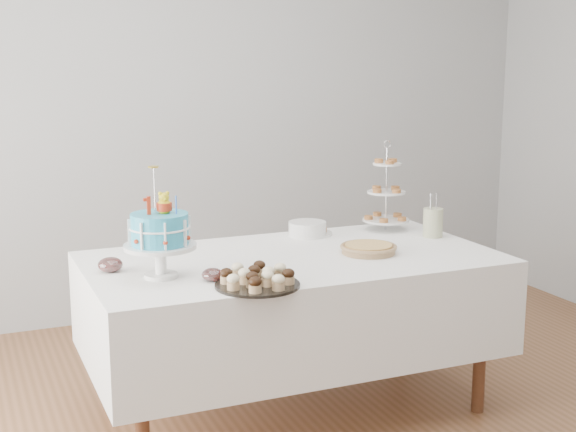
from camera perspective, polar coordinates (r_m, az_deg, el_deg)
name	(u,v)px	position (r m, az deg, el deg)	size (l,w,h in m)	color
walls	(321,139)	(3.40, 2.36, 5.47)	(5.04, 4.04, 2.70)	#A8ABAE
table	(293,303)	(3.83, 0.33, -6.20)	(1.92, 1.02, 0.77)	white
birthday_cake	(160,248)	(3.43, -9.07, -2.26)	(0.31, 0.31, 0.47)	white
cupcake_tray	(257,277)	(3.28, -2.19, -4.37)	(0.35, 0.35, 0.08)	black
pie	(369,248)	(3.85, 5.75, -2.29)	(0.27, 0.27, 0.04)	tan
tiered_stand	(386,193)	(4.35, 7.01, 1.67)	(0.25, 0.25, 0.49)	silver
plate_stack	(307,229)	(4.19, 1.38, -0.93)	(0.20, 0.20, 0.08)	white
pastry_plate	(310,232)	(4.23, 1.58, -1.12)	(0.23, 0.23, 0.04)	white
jam_bowl_a	(213,275)	(3.38, -5.39, -4.19)	(0.09, 0.09, 0.05)	silver
jam_bowl_b	(110,265)	(3.59, -12.52, -3.42)	(0.11, 0.11, 0.07)	silver
utensil_pitcher	(433,221)	(4.23, 10.28, -0.38)	(0.11, 0.10, 0.23)	beige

